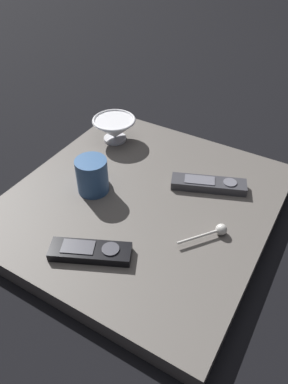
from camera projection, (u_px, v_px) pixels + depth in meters
ground_plane at (142, 211)px, 0.95m from camera, size 6.00×6.00×0.00m
table at (142, 204)px, 0.93m from camera, size 0.63×0.66×0.04m
cereal_bowl at (114, 128)px, 1.10m from camera, size 0.13×0.13×0.07m
coffee_mug at (92, 175)px, 0.91m from camera, size 0.08×0.11×0.09m
teaspoon at (217, 231)px, 0.82m from camera, size 0.08×0.10×0.03m
tv_remote_near at (209, 184)px, 0.94m from camera, size 0.20×0.12×0.03m
tv_remote_far at (89, 251)px, 0.78m from camera, size 0.18×0.12×0.02m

